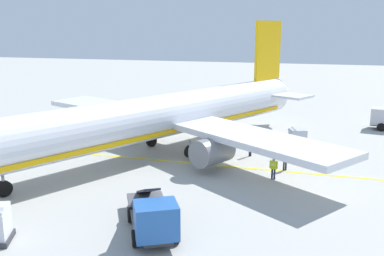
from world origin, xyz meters
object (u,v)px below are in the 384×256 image
at_px(crew_loader_right, 250,145).
at_px(cargo_container_near, 297,140).
at_px(crew_loader_left, 285,158).
at_px(crew_supervisor, 274,167).
at_px(airliner_foreground, 162,117).
at_px(service_truck_fuel, 153,216).

bearing_deg(crew_loader_right, cargo_container_near, -49.90).
bearing_deg(crew_loader_left, crew_loader_right, 46.45).
xyz_separation_m(crew_loader_right, crew_supervisor, (-5.49, -2.59, -0.08)).
distance_m(airliner_foreground, crew_supervisor, 11.36).
bearing_deg(cargo_container_near, crew_loader_left, 174.53).
distance_m(cargo_container_near, crew_supervisor, 8.85).
distance_m(service_truck_fuel, crew_loader_right, 16.74).
relative_size(cargo_container_near, crew_supervisor, 1.26).
height_order(airliner_foreground, crew_supervisor, airliner_foreground).
relative_size(airliner_foreground, crew_loader_left, 22.54).
relative_size(crew_loader_right, crew_supervisor, 1.08).
height_order(cargo_container_near, crew_supervisor, cargo_container_near).
height_order(service_truck_fuel, crew_loader_right, service_truck_fuel).
relative_size(cargo_container_near, crew_loader_right, 1.17).
relative_size(airliner_foreground, crew_supervisor, 23.03).
bearing_deg(airliner_foreground, crew_loader_left, -98.48).
height_order(crew_loader_left, crew_supervisor, crew_loader_left).
distance_m(airliner_foreground, service_truck_fuel, 16.01).
xyz_separation_m(airliner_foreground, crew_supervisor, (-4.04, -10.34, -2.41)).
xyz_separation_m(service_truck_fuel, crew_supervisor, (11.02, -5.36, -0.19)).
bearing_deg(crew_loader_right, crew_loader_left, -133.55).
bearing_deg(crew_supervisor, crew_loader_right, 25.24).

